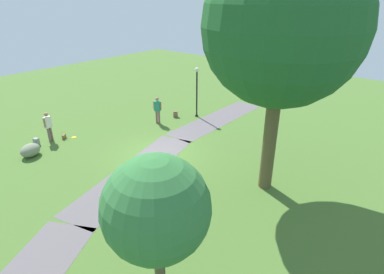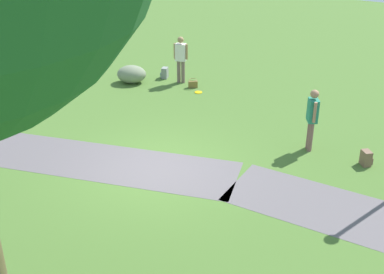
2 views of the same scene
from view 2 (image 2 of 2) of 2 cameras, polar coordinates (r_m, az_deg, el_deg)
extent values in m
plane|color=#486C2C|center=(12.66, -4.11, -3.68)|extent=(48.00, 48.00, 0.00)
cube|color=#5F575B|center=(13.36, -12.05, -2.52)|extent=(8.22, 3.77, 0.01)
ellipsoid|color=gray|center=(18.34, -6.88, 7.10)|extent=(1.29, 1.17, 0.63)
cylinder|color=#725B53|center=(18.17, -1.02, 7.42)|extent=(0.13, 0.13, 0.82)
cylinder|color=#725B53|center=(18.21, -1.51, 7.46)|extent=(0.13, 0.13, 0.82)
cube|color=white|center=(17.97, -1.29, 9.60)|extent=(0.41, 0.33, 0.62)
cylinder|color=#9D7A52|center=(17.91, -0.60, 9.66)|extent=(0.08, 0.08, 0.55)
cylinder|color=#9D7A52|center=(18.02, -1.97, 9.75)|extent=(0.08, 0.08, 0.55)
sphere|color=#9D7A52|center=(17.85, -1.30, 10.98)|extent=(0.22, 0.22, 0.22)
cylinder|color=#805653|center=(13.82, 13.18, 0.32)|extent=(0.13, 0.13, 0.83)
cylinder|color=#805653|center=(13.68, 13.31, 0.03)|extent=(0.13, 0.13, 0.83)
cube|color=#278065|center=(13.45, 13.56, 2.96)|extent=(0.39, 0.43, 0.62)
cylinder|color=#A67759|center=(13.64, 13.39, 3.46)|extent=(0.08, 0.08, 0.56)
cylinder|color=#A67759|center=(13.24, 13.77, 2.72)|extent=(0.08, 0.08, 0.56)
sphere|color=#A67759|center=(13.28, 13.77, 4.76)|extent=(0.23, 0.23, 0.23)
cube|color=brown|center=(17.79, 0.11, 6.00)|extent=(0.33, 0.29, 0.24)
torus|color=brown|center=(17.73, 0.11, 6.54)|extent=(0.38, 0.38, 0.02)
cube|color=gray|center=(18.73, -3.10, 7.29)|extent=(0.27, 0.33, 0.40)
cube|color=gray|center=(18.79, -3.48, 7.09)|extent=(0.11, 0.20, 0.18)
cube|color=brown|center=(13.47, 19.15, -2.27)|extent=(0.33, 0.34, 0.40)
cube|color=brown|center=(13.57, 19.57, -2.51)|extent=(0.17, 0.19, 0.18)
cylinder|color=yellow|center=(17.38, 0.74, 5.10)|extent=(0.26, 0.26, 0.02)
camera|label=1|loc=(16.05, -68.73, 14.48)|focal=28.94mm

